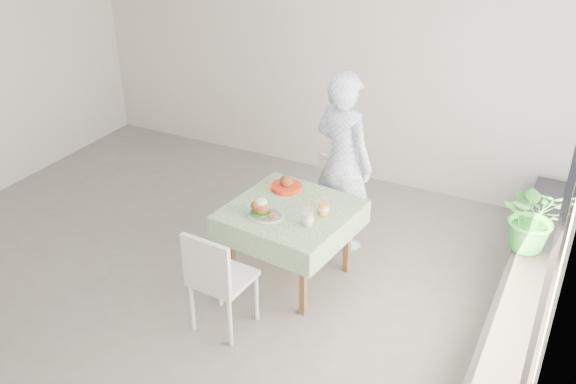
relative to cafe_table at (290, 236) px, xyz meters
The scene contains 14 objects.
floor 0.94m from the cafe_table, 162.66° to the right, with size 6.00×6.00×0.00m, color slate.
wall_back 2.57m from the cafe_table, 109.16° to the left, with size 6.00×0.02×2.80m, color beige.
wall_right 2.42m from the cafe_table, ahead, with size 0.02×5.00×2.80m, color beige.
window_pane 2.50m from the cafe_table, ahead, with size 0.01×4.80×2.18m, color #D1E0F9.
window_ledge 2.04m from the cafe_table, ahead, with size 0.40×4.80×0.50m, color black.
cafe_table is the anchor object (origin of this frame).
chair_far 0.69m from the cafe_table, 89.04° to the left, with size 0.54×0.54×0.88m.
chair_near 0.89m from the cafe_table, 102.55° to the right, with size 0.47×0.47×0.94m.
diner 0.91m from the cafe_table, 78.15° to the left, with size 0.65×0.43×1.79m, color #96B5F1.
main_dish 0.43m from the cafe_table, 126.07° to the right, with size 0.33×0.33×0.17m.
juice_cup_orange 0.46m from the cafe_table, ahead, with size 0.10×0.10×0.27m.
juice_cup_lemonade 0.47m from the cafe_table, 35.08° to the right, with size 0.10×0.10×0.29m.
second_dish 0.48m from the cafe_table, 122.62° to the left, with size 0.29×0.29×0.14m.
potted_plant 2.09m from the cafe_table, 19.71° to the left, with size 0.57×0.49×0.63m, color #287830.
Camera 1 is at (2.98, -4.11, 3.55)m, focal length 40.00 mm.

